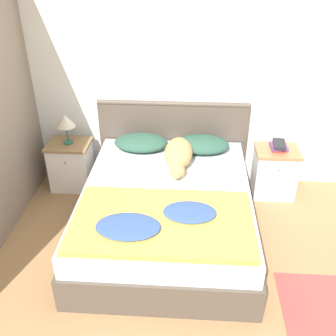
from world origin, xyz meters
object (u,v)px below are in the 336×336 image
Objects in this scene: pillow_left at (141,142)px; book_stack at (279,146)px; pillow_right at (202,144)px; nightstand_left at (71,165)px; table_lamp at (65,122)px; dog at (179,154)px; bed at (167,212)px; nightstand_right at (274,172)px.

book_stack is at bearing 1.41° from pillow_left.
nightstand_left is at bearing 178.66° from pillow_right.
table_lamp is at bearing 176.94° from pillow_left.
pillow_right is at bearing 49.11° from dog.
dog is at bearing -33.55° from pillow_left.
dog is at bearing 79.43° from bed.
dog is 2.32× the size of table_lamp.
dog is (-0.24, -0.28, 0.02)m from pillow_right.
book_stack is at bearing 2.54° from pillow_right.
book_stack reaches higher than nightstand_right.
bed is 1.39m from nightstand_right.
pillow_left is 1.00× the size of pillow_right.
bed is at bearing -34.52° from nightstand_left.
bed is 0.89m from pillow_left.
nightstand_right reaches higher than bed.
pillow_right is 0.37m from dog.
pillow_right is 0.75× the size of dog.
table_lamp is (-2.29, 0.01, 0.21)m from book_stack.
pillow_left is 0.84m from table_lamp.
table_lamp reaches higher than pillow_right.
nightstand_right is 0.32m from book_stack.
book_stack is (0.82, 0.04, -0.01)m from pillow_right.
nightstand_left is (-1.14, 0.79, 0.02)m from bed.
nightstand_right is (2.29, 0.00, 0.00)m from nightstand_left.
bed is 8.60× the size of book_stack.
pillow_right reaches higher than nightstand_left.
nightstand_left reaches higher than bed.
dog reaches higher than pillow_right.
pillow_right is 1.49m from table_lamp.
nightstand_left is 1.51m from pillow_right.
nightstand_right is at bearing 34.52° from bed.
table_lamp reaches higher than book_stack.
bed is 3.57× the size of nightstand_left.
pillow_left is 1.73× the size of table_lamp.
bed is at bearing -66.43° from pillow_left.
dog is 1.29m from table_lamp.
bed is 1.50m from table_lamp.
pillow_left is 2.50× the size of book_stack.
table_lamp is at bearing 178.30° from pillow_right.
table_lamp is (-1.14, 0.80, 0.55)m from bed.
book_stack is at bearing 50.16° from nightstand_right.
pillow_right is (0.33, 0.75, 0.35)m from bed.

